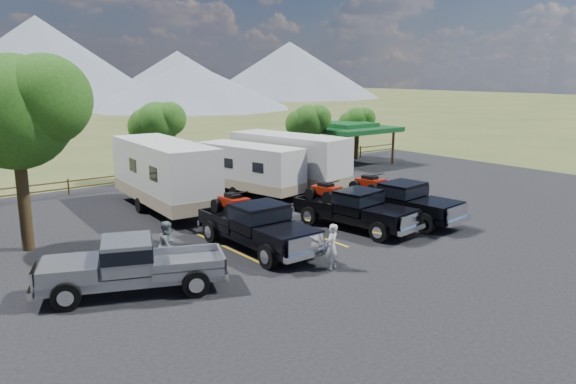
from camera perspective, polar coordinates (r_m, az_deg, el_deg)
ground at (r=23.99m, az=11.68°, el=-5.41°), size 320.00×320.00×0.00m
asphalt_lot at (r=25.93m, az=6.65°, el=-3.85°), size 44.00×34.00×0.04m
stall_lines at (r=26.61m, az=5.14°, el=-3.34°), size 12.12×5.50×0.01m
tree_big_nw at (r=24.30m, az=-26.12°, el=7.30°), size 5.54×5.18×7.84m
tree_ne_a at (r=41.51m, az=2.05°, el=7.12°), size 3.11×2.92×4.76m
tree_ne_b at (r=46.31m, az=7.00°, el=7.12°), size 2.77×2.59×4.27m
tree_north at (r=37.27m, az=-13.18°, el=6.77°), size 3.46×3.24×5.25m
rail_fence at (r=39.08m, az=-7.27°, el=2.46°), size 36.12×0.12×1.00m
pavilion at (r=44.24m, az=6.09°, el=6.47°), size 6.20×6.20×3.22m
rig_left at (r=22.77m, az=-3.26°, el=-3.30°), size 2.31×6.45×2.15m
rig_center at (r=25.87m, az=6.65°, el=-1.59°), size 2.85×6.35×2.05m
rig_right at (r=27.57m, az=11.09°, el=-0.80°), size 2.80×6.55×2.12m
trailer_left at (r=29.51m, az=-12.46°, el=1.70°), size 3.28×10.39×3.60m
trailer_center at (r=32.54m, az=-3.90°, el=2.32°), size 3.49×8.52×2.95m
trailer_right at (r=33.99m, az=0.11°, el=3.14°), size 3.83×9.74×3.37m
pickup_silver at (r=19.05m, az=-15.49°, el=-7.15°), size 6.37×4.10×1.83m
person_a at (r=20.52m, az=4.47°, el=-5.59°), size 0.73×0.61×1.72m
person_b at (r=20.97m, az=-12.10°, el=-5.30°), size 1.11×1.09×1.81m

